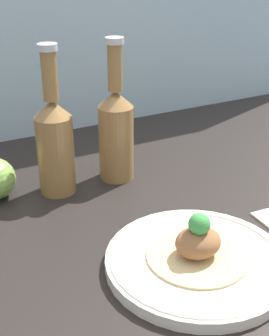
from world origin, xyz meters
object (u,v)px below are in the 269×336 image
at_px(cider_bottle_left, 55,141).
at_px(plated_food, 198,244).
at_px(cider_bottle_right, 116,130).
at_px(plate, 197,260).

bearing_deg(cider_bottle_left, plated_food, -72.90).
bearing_deg(cider_bottle_right, cider_bottle_left, 180.00).
relative_size(plated_food, cider_bottle_left, 0.53).
bearing_deg(plate, cider_bottle_right, 85.21).
distance_m(plate, plated_food, 0.03).
bearing_deg(plated_food, cider_bottle_right, 85.21).
height_order(cider_bottle_left, cider_bottle_right, same).
relative_size(cider_bottle_left, cider_bottle_right, 1.00).
relative_size(plate, cider_bottle_right, 0.96).
relative_size(plated_food, cider_bottle_right, 0.53).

